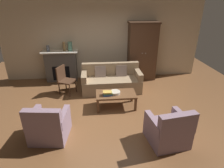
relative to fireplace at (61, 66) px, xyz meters
The scene contains 14 objects.
ground_plane 2.83m from the fireplace, 56.00° to the right, with size 9.60×9.60×0.00m, color brown.
back_wall 1.78m from the fireplace, ahead, with size 7.20×0.10×2.80m, color beige.
fireplace is the anchor object (origin of this frame).
armoire 2.99m from the fireplace, ahead, with size 1.06×0.57×2.09m.
couch 2.01m from the fireplace, 29.02° to the right, with size 1.93×0.87×0.86m.
coffee_table 2.73m from the fireplace, 49.35° to the right, with size 1.10×0.60×0.42m.
fruit_bowl 2.72m from the fireplace, 49.86° to the right, with size 0.29×0.29×0.07m, color beige.
book_stack 2.64m from the fireplace, 54.44° to the right, with size 0.26×0.19×0.11m.
mantel_vase_slate 0.76m from the fireplace, behind, with size 0.11×0.11×0.21m, color #565B66.
mantel_vase_bronze 0.73m from the fireplace, ahead, with size 0.10×0.10×0.32m, color olive.
mantel_vase_jade 0.80m from the fireplace, ahead, with size 0.15×0.15×0.32m, color slate.
armchair_near_left 3.26m from the fireplace, 86.73° to the right, with size 0.86×0.85×0.88m.
armchair_near_right 4.54m from the fireplace, 53.28° to the right, with size 0.88×0.88×0.88m.
side_chair_wooden 1.09m from the fireplace, 77.06° to the right, with size 0.58×0.58×0.90m.
Camera 1 is at (-0.31, -4.40, 2.86)m, focal length 30.41 mm.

